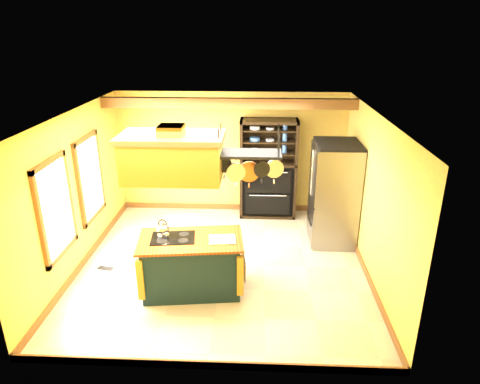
# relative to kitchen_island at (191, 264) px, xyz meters

# --- Properties ---
(floor) EXTENTS (5.00, 5.00, 0.00)m
(floor) POSITION_rel_kitchen_island_xyz_m (0.43, 0.78, -0.47)
(floor) COLOR beige
(floor) RESTS_ON ground
(ceiling) EXTENTS (5.00, 5.00, 0.00)m
(ceiling) POSITION_rel_kitchen_island_xyz_m (0.43, 0.78, 2.23)
(ceiling) COLOR white
(ceiling) RESTS_ON wall_back
(wall_back) EXTENTS (5.00, 0.02, 2.70)m
(wall_back) POSITION_rel_kitchen_island_xyz_m (0.43, 3.28, 0.88)
(wall_back) COLOR #DEA651
(wall_back) RESTS_ON floor
(wall_front) EXTENTS (5.00, 0.02, 2.70)m
(wall_front) POSITION_rel_kitchen_island_xyz_m (0.43, -1.72, 0.88)
(wall_front) COLOR #DEA651
(wall_front) RESTS_ON floor
(wall_left) EXTENTS (0.02, 5.00, 2.70)m
(wall_left) POSITION_rel_kitchen_island_xyz_m (-2.07, 0.78, 0.88)
(wall_left) COLOR #DEA651
(wall_left) RESTS_ON floor
(wall_right) EXTENTS (0.02, 5.00, 2.70)m
(wall_right) POSITION_rel_kitchen_island_xyz_m (2.93, 0.78, 0.88)
(wall_right) COLOR #DEA651
(wall_right) RESTS_ON floor
(ceiling_beam) EXTENTS (5.00, 0.15, 0.20)m
(ceiling_beam) POSITION_rel_kitchen_island_xyz_m (0.43, 2.48, 2.12)
(ceiling_beam) COLOR brown
(ceiling_beam) RESTS_ON ceiling
(window_near) EXTENTS (0.06, 1.06, 1.56)m
(window_near) POSITION_rel_kitchen_island_xyz_m (-2.04, -0.02, 0.93)
(window_near) COLOR brown
(window_near) RESTS_ON wall_left
(window_far) EXTENTS (0.06, 1.06, 1.56)m
(window_far) POSITION_rel_kitchen_island_xyz_m (-2.04, 1.38, 0.93)
(window_far) COLOR brown
(window_far) RESTS_ON wall_left
(kitchen_island) EXTENTS (1.71, 1.08, 1.11)m
(kitchen_island) POSITION_rel_kitchen_island_xyz_m (0.00, 0.00, 0.00)
(kitchen_island) COLOR #12282B
(kitchen_island) RESTS_ON floor
(range_hood) EXTENTS (1.49, 0.84, 0.80)m
(range_hood) POSITION_rel_kitchen_island_xyz_m (-0.20, -0.00, 1.79)
(range_hood) COLOR #A16A28
(range_hood) RESTS_ON ceiling
(pot_rack) EXTENTS (0.99, 0.46, 0.85)m
(pot_rack) POSITION_rel_kitchen_island_xyz_m (0.91, 0.01, 1.73)
(pot_rack) COLOR black
(pot_rack) RESTS_ON ceiling
(refrigerator) EXTENTS (0.84, 1.00, 1.95)m
(refrigerator) POSITION_rel_kitchen_island_xyz_m (2.49, 1.85, 0.48)
(refrigerator) COLOR gray
(refrigerator) RESTS_ON floor
(hutch) EXTENTS (1.23, 0.56, 2.17)m
(hutch) POSITION_rel_kitchen_island_xyz_m (1.25, 3.05, 0.38)
(hutch) COLOR black
(hutch) RESTS_ON floor
(floor_register) EXTENTS (0.30, 0.17, 0.01)m
(floor_register) POSITION_rel_kitchen_island_xyz_m (-1.63, 0.56, -0.46)
(floor_register) COLOR black
(floor_register) RESTS_ON floor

